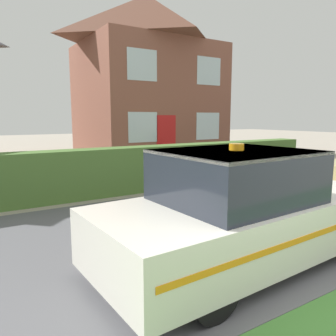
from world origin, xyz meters
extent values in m
cube|color=#5B5B60|center=(0.00, 3.25, 0.01)|extent=(28.00, 5.28, 0.01)
cube|color=#4C7233|center=(0.09, 6.56, 0.61)|extent=(13.89, 0.67, 1.22)
cylinder|color=black|center=(1.42, 2.63, 0.32)|extent=(0.63, 0.23, 0.62)
cylinder|color=black|center=(-1.23, 0.93, 0.32)|extent=(0.63, 0.23, 0.62)
cylinder|color=black|center=(-1.31, 2.49, 0.32)|extent=(0.63, 0.23, 0.62)
cube|color=silver|center=(0.09, 1.78, 0.54)|extent=(4.49, 1.98, 0.72)
cube|color=#232833|center=(-0.17, 1.76, 1.24)|extent=(1.95, 1.68, 0.67)
cube|color=silver|center=(-0.17, 1.76, 1.56)|extent=(1.95, 1.68, 0.04)
cube|color=orange|center=(0.14, 0.89, 0.60)|extent=(4.18, 0.21, 0.07)
cube|color=orange|center=(0.05, 2.66, 0.60)|extent=(4.18, 0.21, 0.07)
cylinder|color=orange|center=(-0.17, 1.76, 1.62)|extent=(0.19, 0.19, 0.09)
cylinder|color=black|center=(4.49, 3.39, 0.33)|extent=(0.63, 0.22, 0.63)
cube|color=brown|center=(5.21, 14.11, 2.83)|extent=(6.50, 5.66, 5.66)
pyramid|color=brown|center=(5.21, 14.11, 6.89)|extent=(6.83, 5.94, 2.45)
cube|color=red|center=(4.61, 11.27, 1.05)|extent=(1.00, 0.02, 2.10)
cube|color=silver|center=(3.43, 11.27, 1.59)|extent=(1.40, 0.02, 1.30)
cube|color=silver|center=(7.00, 11.27, 1.59)|extent=(1.40, 0.02, 1.30)
cube|color=silver|center=(3.43, 11.27, 4.19)|extent=(1.40, 0.02, 1.30)
cube|color=silver|center=(7.00, 11.27, 4.19)|extent=(1.40, 0.02, 1.30)
camera|label=1|loc=(-3.18, -1.37, 2.00)|focal=35.00mm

